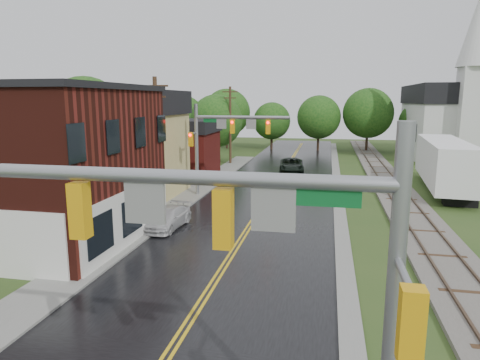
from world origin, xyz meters
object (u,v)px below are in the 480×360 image
(traffic_signal_far, at_px, (223,133))
(tree_left_c, at_px, (160,127))
(pickup_white, at_px, (168,218))
(brick_building, at_px, (8,163))
(semi_trailer, at_px, (444,162))
(church, at_px, (455,113))
(tree_left_b, at_px, (87,119))
(tree_left_e, at_px, (217,122))
(suv_dark, at_px, (292,165))
(utility_pole_b, at_px, (157,142))
(utility_pole_c, at_px, (230,124))
(traffic_signal_near, at_px, (266,251))

(traffic_signal_far, bearing_deg, tree_left_c, 128.82)
(pickup_white, bearing_deg, brick_building, -153.44)
(traffic_signal_far, bearing_deg, semi_trailer, 18.09)
(church, xyz_separation_m, tree_left_c, (-33.85, -13.84, -1.32))
(tree_left_b, xyz_separation_m, tree_left_e, (9.00, 14.00, -0.90))
(suv_dark, bearing_deg, tree_left_b, -163.01)
(tree_left_e, relative_size, suv_dark, 1.54)
(utility_pole_b, bearing_deg, traffic_signal_far, 56.32)
(church, xyz_separation_m, suv_dark, (-19.20, -14.17, -5.10))
(utility_pole_c, xyz_separation_m, suv_dark, (7.60, -4.43, -3.99))
(brick_building, xyz_separation_m, semi_trailer, (26.39, 17.68, -1.68))
(traffic_signal_near, height_order, utility_pole_b, utility_pole_b)
(suv_dark, xyz_separation_m, semi_trailer, (13.11, -6.89, 1.74))
(tree_left_b, distance_m, tree_left_c, 9.03)
(traffic_signal_near, relative_size, tree_left_e, 0.90)
(traffic_signal_far, distance_m, utility_pole_c, 17.33)
(tree_left_b, bearing_deg, suv_dark, 22.36)
(suv_dark, bearing_deg, brick_building, -123.77)
(tree_left_c, relative_size, tree_left_e, 0.94)
(traffic_signal_near, distance_m, tree_left_c, 41.67)
(brick_building, distance_m, tree_left_e, 31.12)
(suv_dark, bearing_deg, utility_pole_c, 144.39)
(tree_left_e, xyz_separation_m, semi_trailer, (22.76, -13.22, -2.34))
(traffic_signal_near, relative_size, traffic_signal_far, 1.00)
(utility_pole_b, distance_m, tree_left_c, 19.24)
(semi_trailer, bearing_deg, utility_pole_c, 151.34)
(tree_left_b, height_order, suv_dark, tree_left_b)
(church, distance_m, utility_pole_c, 28.54)
(church, distance_m, semi_trailer, 22.18)
(brick_building, xyz_separation_m, tree_left_b, (-5.36, 16.90, 1.57))
(tree_left_c, bearing_deg, traffic_signal_far, -51.18)
(utility_pole_c, bearing_deg, semi_trailer, -28.66)
(utility_pole_c, relative_size, tree_left_e, 1.10)
(traffic_signal_far, relative_size, tree_left_b, 0.76)
(pickup_white, xyz_separation_m, semi_trailer, (18.59, 14.52, 1.87))
(utility_pole_c, distance_m, tree_left_b, 16.42)
(church, bearing_deg, tree_left_c, -157.76)
(brick_building, xyz_separation_m, tree_left_c, (-1.36, 24.90, 0.36))
(traffic_signal_near, distance_m, pickup_white, 18.62)
(utility_pole_b, relative_size, tree_left_b, 0.93)
(utility_pole_b, xyz_separation_m, pickup_white, (2.12, -3.84, -4.11))
(church, bearing_deg, tree_left_e, -164.80)
(tree_left_e, bearing_deg, tree_left_b, -122.74)
(utility_pole_b, xyz_separation_m, suv_dark, (7.60, 17.57, -3.99))
(brick_building, height_order, church, church)
(traffic_signal_near, height_order, tree_left_b, tree_left_b)
(church, height_order, traffic_signal_near, church)
(church, xyz_separation_m, pickup_white, (-24.68, -35.58, -5.23))
(semi_trailer, bearing_deg, suv_dark, 152.27)
(semi_trailer, bearing_deg, brick_building, -146.19)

